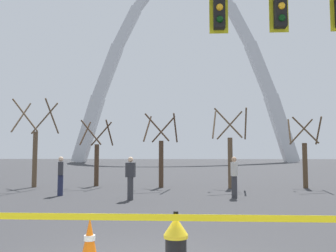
{
  "coord_description": "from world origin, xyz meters",
  "views": [
    {
      "loc": [
        0.72,
        -5.18,
        1.69
      ],
      "look_at": [
        0.17,
        5.0,
        2.5
      ],
      "focal_mm": 37.98,
      "sensor_mm": 36.0,
      "label": 1
    }
  ],
  "objects_px": {
    "pedestrian_standing_center": "(130,178)",
    "pedestrian_walking_right": "(61,176)",
    "traffic_cone_by_hydrant": "(90,242)",
    "monument_arch": "(183,74)",
    "pedestrian_walking_left": "(234,177)"
  },
  "relations": [
    {
      "from": "traffic_cone_by_hydrant",
      "to": "monument_arch",
      "type": "bearing_deg",
      "value": 89.35
    },
    {
      "from": "monument_arch",
      "to": "pedestrian_walking_right",
      "type": "height_order",
      "value": "monument_arch"
    },
    {
      "from": "traffic_cone_by_hydrant",
      "to": "monument_arch",
      "type": "height_order",
      "value": "monument_arch"
    },
    {
      "from": "monument_arch",
      "to": "pedestrian_walking_right",
      "type": "bearing_deg",
      "value": -94.29
    },
    {
      "from": "traffic_cone_by_hydrant",
      "to": "pedestrian_walking_right",
      "type": "relative_size",
      "value": 0.46
    },
    {
      "from": "traffic_cone_by_hydrant",
      "to": "monument_arch",
      "type": "xyz_separation_m",
      "value": [
        0.77,
        68.3,
        18.13
      ]
    },
    {
      "from": "pedestrian_walking_left",
      "to": "pedestrian_walking_right",
      "type": "distance_m",
      "value": 7.01
    },
    {
      "from": "pedestrian_walking_left",
      "to": "pedestrian_walking_right",
      "type": "relative_size",
      "value": 1.0
    },
    {
      "from": "pedestrian_walking_right",
      "to": "pedestrian_standing_center",
      "type": "bearing_deg",
      "value": -21.35
    },
    {
      "from": "traffic_cone_by_hydrant",
      "to": "pedestrian_walking_left",
      "type": "height_order",
      "value": "pedestrian_walking_left"
    },
    {
      "from": "monument_arch",
      "to": "traffic_cone_by_hydrant",
      "type": "bearing_deg",
      "value": -90.65
    },
    {
      "from": "pedestrian_standing_center",
      "to": "pedestrian_walking_right",
      "type": "distance_m",
      "value": 3.3
    },
    {
      "from": "pedestrian_standing_center",
      "to": "pedestrian_walking_right",
      "type": "bearing_deg",
      "value": 158.65
    },
    {
      "from": "pedestrian_standing_center",
      "to": "pedestrian_walking_left",
      "type": "bearing_deg",
      "value": 12.35
    },
    {
      "from": "pedestrian_standing_center",
      "to": "pedestrian_walking_right",
      "type": "relative_size",
      "value": 1.0
    }
  ]
}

